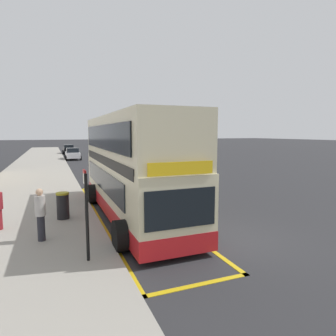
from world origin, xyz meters
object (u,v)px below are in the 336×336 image
double_decker_bus (131,170)px  parked_car_grey_kerbside (109,148)px  parked_car_white_far (73,154)px  pedestrian_further_back (40,212)px  parked_car_black_across (69,149)px  bus_stop_sign (86,207)px  litter_bin (63,206)px

double_decker_bus → parked_car_grey_kerbside: size_ratio=2.54×
parked_car_white_far → pedestrian_further_back: size_ratio=2.40×
double_decker_bus → parked_car_black_across: (-0.34, 41.61, -1.26)m
bus_stop_sign → parked_car_grey_kerbside: (9.66, 48.95, -0.84)m
parked_car_grey_kerbside → double_decker_bus: bearing=-101.0°
parked_car_black_across → parked_car_grey_kerbside: 8.16m
parked_car_white_far → litter_bin: 29.73m
double_decker_bus → litter_bin: double_decker_bus is taller
parked_car_black_across → pedestrian_further_back: size_ratio=2.40×
parked_car_black_across → litter_bin: 41.61m
double_decker_bus → parked_car_black_across: 41.64m
double_decker_bus → parked_car_white_far: 29.75m
parked_car_black_across → bus_stop_sign: bearing=-90.0°
bus_stop_sign → pedestrian_further_back: size_ratio=1.44×
bus_stop_sign → litter_bin: (-0.48, 4.41, -0.95)m
bus_stop_sign → pedestrian_further_back: 2.45m
litter_bin → parked_car_grey_kerbside: bearing=77.2°
bus_stop_sign → double_decker_bus: bearing=60.8°
parked_car_white_far → parked_car_black_across: same height
bus_stop_sign → litter_bin: bearing=96.2°
parked_car_black_across → parked_car_grey_kerbside: same height
parked_car_white_far → parked_car_grey_kerbside: same height
litter_bin → pedestrian_further_back: bearing=-107.9°
pedestrian_further_back → litter_bin: pedestrian_further_back is taller
parked_car_white_far → bus_stop_sign: bearing=-93.8°
pedestrian_further_back → parked_car_grey_kerbside: bearing=76.9°
pedestrian_further_back → litter_bin: bearing=72.1°
parked_car_grey_kerbside → parked_car_white_far: bearing=-119.2°
parked_car_black_across → pedestrian_further_back: bearing=-91.8°
litter_bin → parked_car_white_far: bearing=85.4°
parked_car_grey_kerbside → litter_bin: bearing=-104.6°
double_decker_bus → litter_bin: 3.21m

